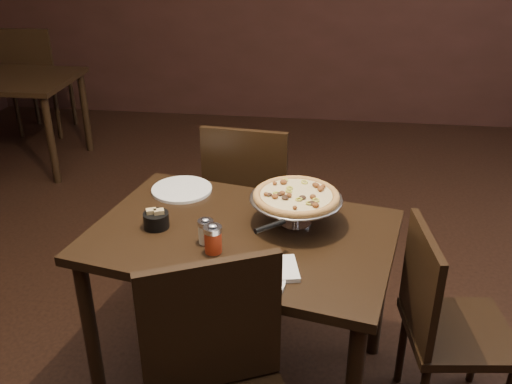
# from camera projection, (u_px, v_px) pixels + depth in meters

# --- Properties ---
(room) EXTENTS (6.04, 7.04, 2.84)m
(room) POSITION_uv_depth(u_px,v_px,m) (266.00, 59.00, 1.84)
(room) COLOR black
(room) RESTS_ON ground
(dining_table) EXTENTS (1.28, 0.98, 0.72)m
(dining_table) POSITION_uv_depth(u_px,v_px,m) (242.00, 253.00, 2.24)
(dining_table) COLOR black
(dining_table) RESTS_ON ground
(background_table) EXTENTS (1.12, 0.75, 0.70)m
(background_table) POSITION_uv_depth(u_px,v_px,m) (1.00, 89.00, 4.34)
(background_table) COLOR black
(background_table) RESTS_ON ground
(pizza_stand) EXTENTS (0.36, 0.36, 0.15)m
(pizza_stand) POSITION_uv_depth(u_px,v_px,m) (296.00, 196.00, 2.20)
(pizza_stand) COLOR #B8B7BF
(pizza_stand) RESTS_ON dining_table
(parmesan_shaker) EXTENTS (0.06, 0.06, 0.10)m
(parmesan_shaker) POSITION_uv_depth(u_px,v_px,m) (206.00, 231.00, 2.11)
(parmesan_shaker) COLOR beige
(parmesan_shaker) RESTS_ON dining_table
(pepper_flake_shaker) EXTENTS (0.07, 0.07, 0.12)m
(pepper_flake_shaker) POSITION_uv_depth(u_px,v_px,m) (213.00, 239.00, 2.05)
(pepper_flake_shaker) COLOR maroon
(pepper_flake_shaker) RESTS_ON dining_table
(packet_caddy) EXTENTS (0.10, 0.10, 0.08)m
(packet_caddy) POSITION_uv_depth(u_px,v_px,m) (156.00, 220.00, 2.22)
(packet_caddy) COLOR black
(packet_caddy) RESTS_ON dining_table
(napkin_stack) EXTENTS (0.18, 0.18, 0.02)m
(napkin_stack) POSITION_uv_depth(u_px,v_px,m) (275.00, 269.00, 1.96)
(napkin_stack) COLOR white
(napkin_stack) RESTS_ON dining_table
(plate_left) EXTENTS (0.27, 0.27, 0.01)m
(plate_left) POSITION_uv_depth(u_px,v_px,m) (182.00, 189.00, 2.52)
(plate_left) COLOR white
(plate_left) RESTS_ON dining_table
(plate_near) EXTENTS (0.26, 0.26, 0.01)m
(plate_near) POSITION_uv_depth(u_px,v_px,m) (247.00, 281.00, 1.90)
(plate_near) COLOR white
(plate_near) RESTS_ON dining_table
(serving_spatula) EXTENTS (0.17, 0.17, 0.02)m
(serving_spatula) POSITION_uv_depth(u_px,v_px,m) (270.00, 227.00, 2.00)
(serving_spatula) COLOR #B8B7BF
(serving_spatula) RESTS_ON pizza_stand
(chair_far) EXTENTS (0.46, 0.46, 0.91)m
(chair_far) POSITION_uv_depth(u_px,v_px,m) (250.00, 197.00, 2.96)
(chair_far) COLOR black
(chair_far) RESTS_ON ground
(chair_side) EXTENTS (0.43, 0.43, 0.83)m
(chair_side) POSITION_uv_depth(u_px,v_px,m) (444.00, 320.00, 2.14)
(chair_side) COLOR black
(chair_side) RESTS_ON ground
(bg_chair_far) EXTENTS (0.47, 0.47, 0.96)m
(bg_chair_far) POSITION_uv_depth(u_px,v_px,m) (37.00, 77.00, 4.95)
(bg_chair_far) COLOR black
(bg_chair_far) RESTS_ON ground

